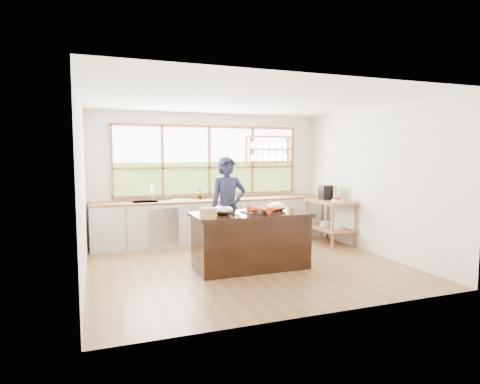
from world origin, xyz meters
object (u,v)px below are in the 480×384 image
cook (228,208)px  espresso_machine (327,192)px  island (251,240)px  wicker_basket (208,213)px

cook → espresso_machine: bearing=13.6°
island → wicker_basket: (-0.80, -0.34, 0.53)m
cook → wicker_basket: 1.24m
island → espresso_machine: 2.59m
island → cook: bearing=101.2°
espresso_machine → wicker_basket: size_ratio=1.20×
island → wicker_basket: wicker_basket is taller
cook → espresso_machine: (2.33, 0.52, 0.15)m
cook → island: bearing=-77.9°
espresso_machine → wicker_basket: espresso_machine is taller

